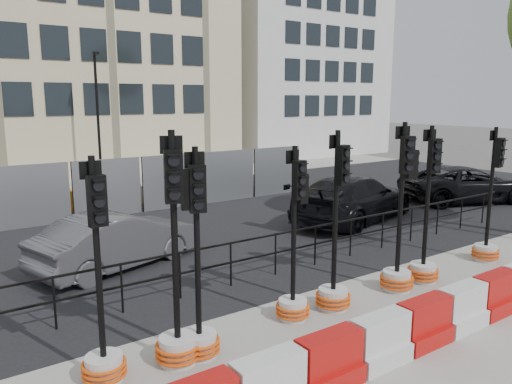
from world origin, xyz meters
TOP-DOWN VIEW (x-y plane):
  - ground at (0.00, 0.00)m, footprint 120.00×120.00m
  - sidewalk_near at (0.00, -3.00)m, footprint 40.00×6.00m
  - road at (0.00, 7.00)m, footprint 40.00×14.00m
  - sidewalk_far at (0.00, 16.00)m, footprint 40.00×4.00m
  - building_cream at (2.00, 21.99)m, footprint 15.00×10.06m
  - building_white at (17.00, 21.99)m, footprint 12.00×9.06m
  - kerb_railing at (0.00, 1.20)m, footprint 18.00×0.04m
  - heras_fencing at (-0.49, 9.71)m, footprint 14.33×1.72m
  - lamp_post_far at (0.50, 14.98)m, footprint 0.12×0.56m
  - barrier_row at (-0.00, -2.80)m, footprint 13.60×0.50m
  - traffic_signal_a at (-4.62, -0.86)m, footprint 0.64×0.64m
  - traffic_signal_b at (-3.53, -1.02)m, footprint 0.70×0.70m
  - traffic_signal_c at (-3.18, -1.04)m, footprint 0.65×0.65m
  - traffic_signal_d at (-1.11, -0.82)m, footprint 0.63×0.63m
  - traffic_signal_e at (-0.20, -0.91)m, footprint 0.68×0.68m
  - traffic_signal_f at (1.56, -0.99)m, footprint 0.70×0.70m
  - traffic_signal_g at (2.43, -0.99)m, footprint 0.68×0.68m
  - traffic_signal_h at (4.95, -0.96)m, footprint 0.66×0.66m
  - car_b at (-2.73, 3.82)m, footprint 3.75×4.92m
  - car_c at (5.19, 3.83)m, footprint 4.90×6.43m
  - car_d at (11.10, 3.53)m, footprint 5.86×6.67m

SIDE VIEW (x-z plane):
  - ground at x=0.00m, z-range 0.00..0.00m
  - sidewalk_near at x=0.00m, z-range 0.00..0.02m
  - sidewalk_far at x=0.00m, z-range 0.00..0.02m
  - road at x=0.00m, z-range 0.00..0.03m
  - barrier_row at x=0.00m, z-range -0.03..0.77m
  - traffic_signal_a at x=-4.62m, z-range -0.96..2.30m
  - car_b at x=-2.73m, z-range 0.00..1.36m
  - traffic_signal_c at x=-3.18m, z-range -0.97..2.34m
  - kerb_railing at x=0.00m, z-range 0.19..1.19m
  - traffic_signal_h at x=4.95m, z-range -0.98..2.35m
  - car_d at x=11.10m, z-range 0.00..1.40m
  - traffic_signal_e at x=-0.20m, z-range -1.01..2.43m
  - traffic_signal_g at x=2.43m, z-range -1.01..2.43m
  - heras_fencing at x=-0.49m, z-range -0.29..1.71m
  - traffic_signal_d at x=-1.11m, z-range -0.84..2.36m
  - car_c at x=5.19m, z-range 0.00..1.54m
  - traffic_signal_f at x=1.56m, z-range -0.93..2.61m
  - traffic_signal_b at x=-3.53m, z-range -0.93..2.63m
  - lamp_post_far at x=0.50m, z-range 0.22..6.22m
  - building_white at x=17.00m, z-range 0.00..16.00m
  - building_cream at x=2.00m, z-range 0.00..18.00m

